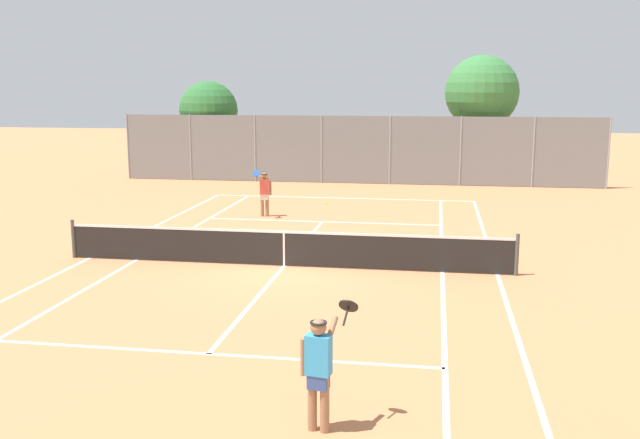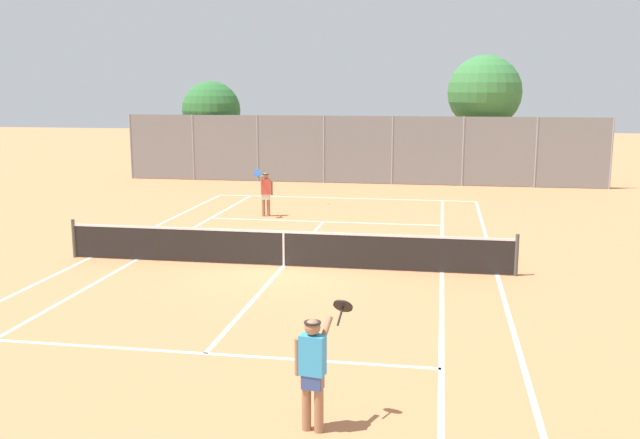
# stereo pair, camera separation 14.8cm
# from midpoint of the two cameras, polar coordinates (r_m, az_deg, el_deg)

# --- Properties ---
(ground_plane) EXTENTS (120.00, 120.00, 0.00)m
(ground_plane) POSITION_cam_midpoint_polar(r_m,az_deg,el_deg) (18.89, -2.69, -3.74)
(ground_plane) COLOR #CC7A4C
(court_line_markings) EXTENTS (11.10, 23.90, 0.01)m
(court_line_markings) POSITION_cam_midpoint_polar(r_m,az_deg,el_deg) (18.89, -2.69, -3.73)
(court_line_markings) COLOR silver
(court_line_markings) RESTS_ON ground
(tennis_net) EXTENTS (12.00, 0.10, 1.07)m
(tennis_net) POSITION_cam_midpoint_polar(r_m,az_deg,el_deg) (18.77, -2.70, -2.23)
(tennis_net) COLOR #474C47
(tennis_net) RESTS_ON ground
(player_near_side) EXTENTS (0.76, 0.72, 1.77)m
(player_near_side) POSITION_cam_midpoint_polar(r_m,az_deg,el_deg) (9.84, -0.11, -11.69)
(player_near_side) COLOR #936B4C
(player_near_side) RESTS_ON ground
(player_far_left) EXTENTS (0.56, 0.82, 1.77)m
(player_far_left) POSITION_cam_midpoint_polar(r_m,az_deg,el_deg) (26.03, -4.21, 2.27)
(player_far_left) COLOR #936B4C
(player_far_left) RESTS_ON ground
(loose_tennis_ball_0) EXTENTS (0.07, 0.07, 0.07)m
(loose_tennis_ball_0) POSITION_cam_midpoint_polar(r_m,az_deg,el_deg) (28.83, 0.81, 1.30)
(loose_tennis_ball_0) COLOR #D1DB33
(loose_tennis_ball_0) RESTS_ON ground
(loose_tennis_ball_1) EXTENTS (0.07, 0.07, 0.07)m
(loose_tennis_ball_1) POSITION_cam_midpoint_polar(r_m,az_deg,el_deg) (21.36, 11.00, -2.16)
(loose_tennis_ball_1) COLOR #D1DB33
(loose_tennis_ball_1) RESTS_ON ground
(loose_tennis_ball_2) EXTENTS (0.07, 0.07, 0.07)m
(loose_tennis_ball_2) POSITION_cam_midpoint_polar(r_m,az_deg,el_deg) (26.10, -3.09, 0.32)
(loose_tennis_ball_2) COLOR #D1DB33
(loose_tennis_ball_2) RESTS_ON ground
(loose_tennis_ball_4) EXTENTS (0.07, 0.07, 0.07)m
(loose_tennis_ball_4) POSITION_cam_midpoint_polar(r_m,az_deg,el_deg) (19.37, -7.30, -3.35)
(loose_tennis_ball_4) COLOR #D1DB33
(loose_tennis_ball_4) RESTS_ON ground
(loose_tennis_ball_5) EXTENTS (0.07, 0.07, 0.07)m
(loose_tennis_ball_5) POSITION_cam_midpoint_polar(r_m,az_deg,el_deg) (21.32, -1.00, -1.98)
(loose_tennis_ball_5) COLOR #D1DB33
(loose_tennis_ball_5) RESTS_ON ground
(back_fence) EXTENTS (23.61, 0.08, 3.32)m
(back_fence) POSITION_cam_midpoint_polar(r_m,az_deg,el_deg) (34.94, 3.17, 5.59)
(back_fence) COLOR gray
(back_fence) RESTS_ON ground
(tree_behind_left) EXTENTS (3.04, 3.04, 4.99)m
(tree_behind_left) POSITION_cam_midpoint_polar(r_m,az_deg,el_deg) (37.98, -8.71, 8.46)
(tree_behind_left) COLOR brown
(tree_behind_left) RESTS_ON ground
(tree_behind_right) EXTENTS (3.64, 3.64, 6.23)m
(tree_behind_right) POSITION_cam_midpoint_polar(r_m,az_deg,el_deg) (36.69, 13.07, 9.67)
(tree_behind_right) COLOR brown
(tree_behind_right) RESTS_ON ground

